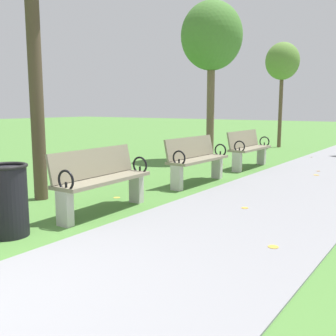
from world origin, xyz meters
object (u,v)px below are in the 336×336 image
object	(u,v)px
park_bench_4	(248,148)
trash_bin	(8,200)
tree_3	(212,38)
park_bench_3	(196,159)
tree_4	(282,62)
park_bench_2	(101,179)

from	to	relation	value
park_bench_4	trash_bin	distance (m)	6.42
park_bench_4	tree_3	xyz separation A→B (m)	(-1.44, 0.70, 2.81)
park_bench_3	tree_4	xyz separation A→B (m)	(-1.09, 7.75, 2.55)
park_bench_2	park_bench_3	bearing A→B (deg)	90.00
park_bench_2	park_bench_4	size ratio (longest dim) A/B	1.01
trash_bin	tree_4	bearing A→B (deg)	94.60
park_bench_2	tree_3	world-z (taller)	tree_3
park_bench_2	park_bench_3	size ratio (longest dim) A/B	1.01
tree_4	trash_bin	xyz separation A→B (m)	(0.94, -11.71, -2.61)
tree_4	trash_bin	distance (m)	12.03
tree_3	trash_bin	size ratio (longest dim) A/B	5.06
park_bench_4	tree_3	world-z (taller)	tree_3
park_bench_3	tree_3	xyz separation A→B (m)	(-1.44, 3.16, 2.81)
park_bench_4	tree_3	size ratio (longest dim) A/B	0.38
tree_3	trash_bin	xyz separation A→B (m)	(1.30, -7.12, -2.88)
park_bench_2	tree_4	distance (m)	10.71
park_bench_3	tree_4	size ratio (longest dim) A/B	0.43
trash_bin	park_bench_4	bearing A→B (deg)	88.69
park_bench_4	tree_4	bearing A→B (deg)	101.63
trash_bin	park_bench_2	bearing A→B (deg)	83.83
park_bench_2	tree_3	size ratio (longest dim) A/B	0.38
park_bench_4	trash_bin	world-z (taller)	park_bench_4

